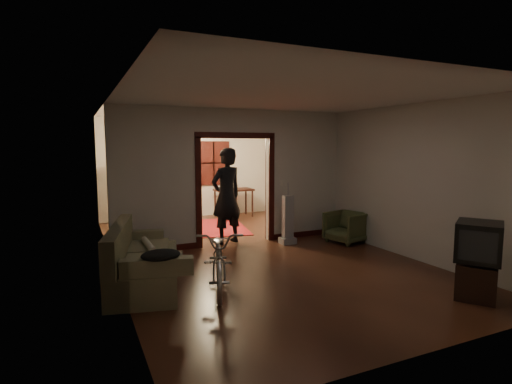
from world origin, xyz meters
TOP-DOWN VIEW (x-y plane):
  - floor at (0.00, 0.00)m, footprint 5.00×8.50m
  - ceiling at (0.00, 0.00)m, footprint 5.00×8.50m
  - wall_back at (0.00, 4.25)m, footprint 5.00×0.02m
  - wall_left at (-2.50, 0.00)m, footprint 0.02×8.50m
  - wall_right at (2.50, 0.00)m, footprint 0.02×8.50m
  - partition_wall at (0.00, 0.75)m, footprint 5.00×0.14m
  - door_casing at (0.00, 0.75)m, footprint 1.74×0.20m
  - far_window at (0.70, 4.21)m, footprint 0.98×0.06m
  - chandelier at (0.00, 2.50)m, footprint 0.24×0.24m
  - light_switch at (1.05, 0.68)m, footprint 0.08×0.01m
  - sofa at (-2.15, -1.09)m, footprint 1.34×2.16m
  - rolled_paper at (-2.05, -0.79)m, footprint 0.10×0.79m
  - jacket at (-2.10, -2.00)m, footprint 0.49×0.37m
  - bicycle at (-1.21, -1.69)m, footprint 1.11×1.84m
  - armchair at (2.15, -0.18)m, footprint 0.88×0.87m
  - tv_stand at (1.81, -3.46)m, footprint 0.71×0.70m
  - crt_tv at (1.81, -3.46)m, footprint 0.80×0.79m
  - vacuum at (0.99, 0.26)m, footprint 0.37×0.33m
  - person at (-0.16, 0.84)m, footprint 0.84×0.68m
  - oriental_rug at (0.02, 2.51)m, footprint 2.10×2.52m
  - locker at (-1.45, 3.94)m, footprint 0.91×0.64m
  - globe at (-1.45, 3.94)m, footprint 0.31×0.31m
  - desk at (1.13, 3.72)m, footprint 1.12×0.68m
  - desk_chair at (0.73, 3.18)m, footprint 0.44×0.44m

SIDE VIEW (x-z plane):
  - floor at x=0.00m, z-range -0.01..0.01m
  - oriental_rug at x=0.02m, z-range 0.00..0.02m
  - tv_stand at x=1.81m, z-range 0.00..0.48m
  - armchair at x=2.15m, z-range 0.00..0.66m
  - desk at x=1.13m, z-range 0.00..0.80m
  - desk_chair at x=0.73m, z-range 0.00..0.90m
  - bicycle at x=-1.21m, z-range 0.00..0.91m
  - sofa at x=-2.15m, z-range 0.00..0.92m
  - vacuum at x=0.99m, z-range 0.00..1.03m
  - rolled_paper at x=-2.05m, z-range 0.48..0.58m
  - jacket at x=-2.10m, z-range 0.61..0.75m
  - crt_tv at x=1.81m, z-range 0.52..1.04m
  - locker at x=-1.45m, z-range 0.00..1.65m
  - person at x=-0.16m, z-range 0.00..2.01m
  - door_casing at x=0.00m, z-range -0.06..2.26m
  - light_switch at x=1.05m, z-range 1.19..1.31m
  - wall_back at x=0.00m, z-range 0.00..2.80m
  - wall_left at x=-2.50m, z-range 0.00..2.80m
  - wall_right at x=2.50m, z-range 0.00..2.80m
  - partition_wall at x=0.00m, z-range 0.00..2.80m
  - far_window at x=0.70m, z-range 0.91..2.19m
  - globe at x=-1.45m, z-range 1.79..2.09m
  - chandelier at x=0.00m, z-range 2.23..2.47m
  - ceiling at x=0.00m, z-range 2.79..2.80m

